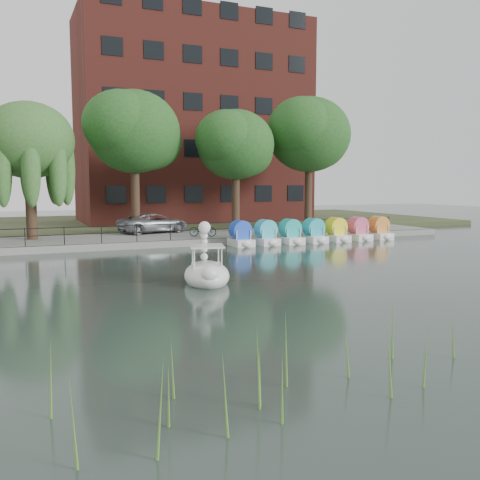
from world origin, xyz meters
TOP-DOWN VIEW (x-y plane):
  - ground_plane at (0.00, 0.00)m, footprint 120.00×120.00m
  - promenade at (0.00, 16.00)m, footprint 40.00×6.00m
  - kerb at (0.00, 13.05)m, footprint 40.00×0.25m
  - land_strip at (0.00, 30.00)m, footprint 60.00×22.00m
  - railing at (0.00, 13.25)m, footprint 32.00×0.05m
  - apartment_building at (7.00, 29.97)m, footprint 20.00×10.07m
  - willow_mid at (-7.50, 17.00)m, footprint 5.32×5.32m
  - broadleaf_center at (-1.00, 18.00)m, footprint 6.00×6.00m
  - broadleaf_right at (6.00, 17.50)m, footprint 5.40×5.40m
  - broadleaf_far at (12.50, 18.50)m, footprint 6.30×6.30m
  - minivan at (0.27, 18.23)m, footprint 3.72×5.97m
  - bicycle at (2.48, 14.51)m, footprint 1.37×1.79m
  - swan_boat at (-1.94, 1.55)m, footprint 2.34×3.05m
  - pedal_boat_row at (9.11, 12.01)m, footprint 11.35×1.70m

SIDE VIEW (x-z plane):
  - ground_plane at x=0.00m, z-range 0.00..0.00m
  - land_strip at x=0.00m, z-range 0.00..0.36m
  - promenade at x=0.00m, z-range 0.00..0.40m
  - kerb at x=0.00m, z-range 0.00..0.40m
  - swan_boat at x=-1.94m, z-range -0.64..1.65m
  - pedal_boat_row at x=9.11m, z-range -0.09..1.31m
  - bicycle at x=2.48m, z-range 0.40..1.40m
  - railing at x=0.00m, z-range 0.65..1.65m
  - minivan at x=0.27m, z-range 0.40..1.94m
  - willow_mid at x=-7.50m, z-range 2.17..10.32m
  - broadleaf_right at x=6.00m, z-range 2.22..10.55m
  - broadleaf_center at x=-1.00m, z-range 2.44..11.69m
  - broadleaf_far at x=12.50m, z-range 2.54..12.25m
  - apartment_building at x=7.00m, z-range 0.36..18.36m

